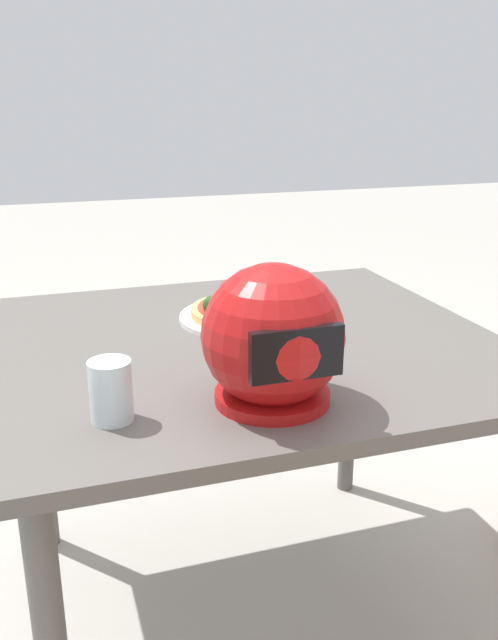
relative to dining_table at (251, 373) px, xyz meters
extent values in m
plane|color=#B2ADA3|center=(0.00, 0.00, -0.64)|extent=(14.00, 14.00, 0.00)
cube|color=#5B5651|center=(0.00, 0.00, 0.07)|extent=(1.04, 0.97, 0.03)
cylinder|color=#5B5651|center=(-0.46, -0.42, -0.29)|extent=(0.05, 0.05, 0.69)
cylinder|color=#5B5651|center=(0.46, -0.42, -0.29)|extent=(0.05, 0.05, 0.69)
cylinder|color=white|center=(-0.03, -0.12, 0.09)|extent=(0.32, 0.32, 0.01)
cylinder|color=tan|center=(-0.03, -0.12, 0.10)|extent=(0.26, 0.26, 0.02)
cylinder|color=red|center=(-0.03, -0.12, 0.11)|extent=(0.23, 0.23, 0.00)
sphere|color=#234C1E|center=(0.06, -0.12, 0.13)|extent=(0.04, 0.04, 0.04)
sphere|color=#234C1E|center=(-0.01, -0.12, 0.13)|extent=(0.04, 0.04, 0.04)
sphere|color=#234C1E|center=(0.01, -0.16, 0.12)|extent=(0.03, 0.03, 0.03)
cylinder|color=#E0D172|center=(-0.04, -0.15, 0.12)|extent=(0.03, 0.03, 0.01)
cylinder|color=#E0D172|center=(-0.12, -0.07, 0.12)|extent=(0.02, 0.02, 0.02)
cylinder|color=#E0D172|center=(-0.12, -0.16, 0.12)|extent=(0.02, 0.02, 0.02)
sphere|color=#B21414|center=(0.06, 0.31, 0.20)|extent=(0.24, 0.24, 0.24)
cylinder|color=#B21414|center=(0.06, 0.31, 0.09)|extent=(0.20, 0.20, 0.02)
cube|color=black|center=(0.06, 0.42, 0.21)|extent=(0.15, 0.02, 0.08)
cylinder|color=silver|center=(0.33, 0.30, 0.13)|extent=(0.07, 0.07, 0.10)
camera|label=1|loc=(0.43, 1.30, 0.58)|focal=37.93mm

